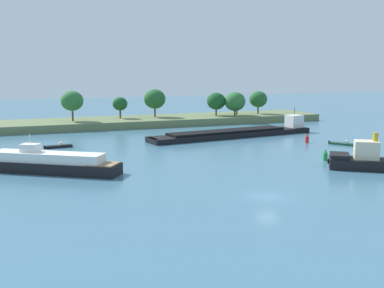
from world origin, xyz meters
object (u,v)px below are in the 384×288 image
(channel_buoy_red, at_px, (307,139))
(channel_buoy_green, at_px, (325,155))
(fishing_skiff, at_px, (344,144))
(tugboat, at_px, (363,159))
(small_motorboat, at_px, (59,146))
(white_riverboat, at_px, (48,163))
(cargo_barge, at_px, (237,133))

(channel_buoy_red, distance_m, channel_buoy_green, 17.69)
(fishing_skiff, relative_size, tugboat, 0.52)
(small_motorboat, xyz_separation_m, white_riverboat, (-3.24, -20.74, 1.05))
(white_riverboat, bearing_deg, tugboat, -18.32)
(small_motorboat, bearing_deg, tugboat, -41.72)
(cargo_barge, xyz_separation_m, white_riverboat, (-40.19, -21.68, 0.47))
(cargo_barge, distance_m, tugboat, 35.70)
(small_motorboat, bearing_deg, white_riverboat, -98.87)
(white_riverboat, bearing_deg, small_motorboat, 81.13)
(channel_buoy_red, height_order, channel_buoy_green, same)
(small_motorboat, bearing_deg, fishing_skiff, -18.05)
(cargo_barge, xyz_separation_m, channel_buoy_green, (0.87, -28.71, -0.04))
(tugboat, height_order, small_motorboat, tugboat)
(cargo_barge, bearing_deg, white_riverboat, -151.65)
(white_riverboat, height_order, channel_buoy_green, white_riverboat)
(fishing_skiff, distance_m, small_motorboat, 53.40)
(cargo_barge, relative_size, channel_buoy_green, 20.42)
(cargo_barge, bearing_deg, fishing_skiff, -51.69)
(fishing_skiff, xyz_separation_m, white_riverboat, (-54.01, -4.19, 1.11))
(cargo_barge, xyz_separation_m, channel_buoy_red, (8.77, -12.88, -0.04))
(fishing_skiff, xyz_separation_m, channel_buoy_red, (-5.05, 4.61, 0.60))
(small_motorboat, relative_size, channel_buoy_red, 2.69)
(fishing_skiff, relative_size, channel_buoy_green, 2.75)
(cargo_barge, distance_m, small_motorboat, 36.97)
(fishing_skiff, bearing_deg, channel_buoy_green, -139.09)
(cargo_barge, xyz_separation_m, small_motorboat, (-36.95, -0.94, -0.58))
(channel_buoy_green, bearing_deg, white_riverboat, 170.30)
(fishing_skiff, xyz_separation_m, tugboat, (-11.87, -18.15, 1.16))
(white_riverboat, bearing_deg, channel_buoy_green, -9.70)
(fishing_skiff, bearing_deg, small_motorboat, 161.95)
(cargo_barge, relative_size, white_riverboat, 2.03)
(small_motorboat, bearing_deg, channel_buoy_green, -36.28)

